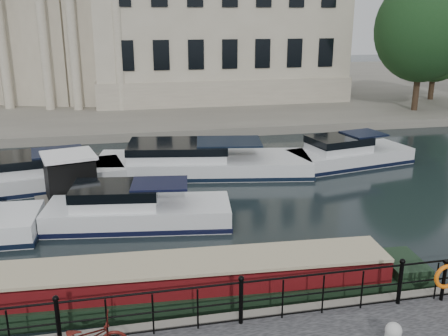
{
  "coord_description": "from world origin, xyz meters",
  "views": [
    {
      "loc": [
        -2.44,
        -11.94,
        7.37
      ],
      "look_at": [
        0.5,
        2.0,
        3.0
      ],
      "focal_mm": 40.0,
      "sensor_mm": 36.0,
      "label": 1
    }
  ],
  "objects_px": {
    "life_ring_post": "(446,277)",
    "harbour_hut": "(71,182)",
    "mooring_bollard": "(393,335)",
    "narrowboat": "(198,288)"
  },
  "relations": [
    {
      "from": "life_ring_post",
      "to": "harbour_hut",
      "type": "height_order",
      "value": "harbour_hut"
    },
    {
      "from": "mooring_bollard",
      "to": "life_ring_post",
      "type": "height_order",
      "value": "life_ring_post"
    },
    {
      "from": "mooring_bollard",
      "to": "harbour_hut",
      "type": "bearing_deg",
      "value": 122.96
    },
    {
      "from": "life_ring_post",
      "to": "narrowboat",
      "type": "bearing_deg",
      "value": 159.3
    },
    {
      "from": "narrowboat",
      "to": "harbour_hut",
      "type": "xyz_separation_m",
      "value": [
        -3.89,
        8.19,
        0.59
      ]
    },
    {
      "from": "life_ring_post",
      "to": "narrowboat",
      "type": "height_order",
      "value": "life_ring_post"
    },
    {
      "from": "mooring_bollard",
      "to": "harbour_hut",
      "type": "relative_size",
      "value": 0.17
    },
    {
      "from": "life_ring_post",
      "to": "harbour_hut",
      "type": "relative_size",
      "value": 0.34
    },
    {
      "from": "narrowboat",
      "to": "mooring_bollard",
      "type": "bearing_deg",
      "value": -40.28
    },
    {
      "from": "mooring_bollard",
      "to": "life_ring_post",
      "type": "distance_m",
      "value": 2.53
    }
  ]
}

